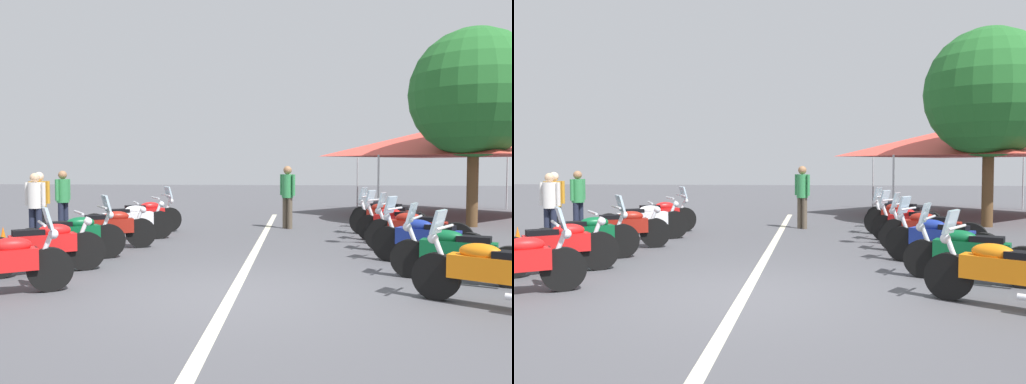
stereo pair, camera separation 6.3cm
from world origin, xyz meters
The scene contains 22 objects.
ground_plane centered at (0.00, 0.00, 0.00)m, with size 80.00×80.00×0.00m, color #4C4C51.
lane_centre_stripe centered at (3.78, 0.00, 0.00)m, with size 16.38×0.16×0.01m, color beige.
motorcycle_left_row_0 centered at (-0.32, 3.13, 0.46)m, with size 1.23×1.72×1.20m.
motorcycle_left_row_1 centered at (1.18, 3.25, 0.46)m, with size 1.28×1.72×1.01m.
motorcycle_left_row_2 centered at (2.35, 3.29, 0.47)m, with size 1.27×1.75×1.22m.
motorcycle_left_row_3 centered at (3.76, 3.12, 0.46)m, with size 1.06×1.88×1.00m.
motorcycle_left_row_4 centered at (5.08, 3.12, 0.47)m, with size 1.28×1.96×1.02m.
motorcycle_left_row_5 centered at (6.43, 3.14, 0.47)m, with size 1.29×1.79×1.22m.
motorcycle_right_row_0 centered at (-0.36, -3.33, 0.46)m, with size 1.26×1.83×1.20m.
motorcycle_right_row_1 centered at (1.12, -3.30, 0.46)m, with size 1.04×1.93×1.20m.
motorcycle_right_row_2 centered at (2.48, -3.17, 0.47)m, with size 1.29×1.83×1.21m.
motorcycle_right_row_3 centered at (3.76, -3.26, 0.48)m, with size 1.03×2.05×1.23m.
motorcycle_right_row_4 centered at (5.25, -3.12, 0.46)m, with size 1.21×1.75×1.20m.
motorcycle_right_row_5 centered at (6.46, -3.11, 0.47)m, with size 1.04×1.88×1.21m.
motorcycle_right_row_6 centered at (7.82, -3.23, 0.45)m, with size 1.20×1.72×0.98m.
traffic_cone_0 centered at (2.51, 4.73, 0.29)m, with size 0.36×0.36×0.61m.
bystander_0 centered at (4.57, 5.15, 0.94)m, with size 0.32×0.53×1.61m.
bystander_1 centered at (4.91, 5.22, 0.95)m, with size 0.45×0.34×1.63m.
bystander_2 centered at (7.76, -0.57, 1.04)m, with size 0.37×0.43×1.76m.
bystander_3 centered at (6.21, 5.25, 0.96)m, with size 0.51×0.32×1.64m.
roadside_tree_0 centered at (8.69, -5.89, 3.85)m, with size 3.70×3.70×5.71m.
event_tent centered at (12.06, -6.24, 2.65)m, with size 6.62×6.62×3.20m.
Camera 1 is at (-7.15, -0.95, 1.79)m, focal length 37.34 mm.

